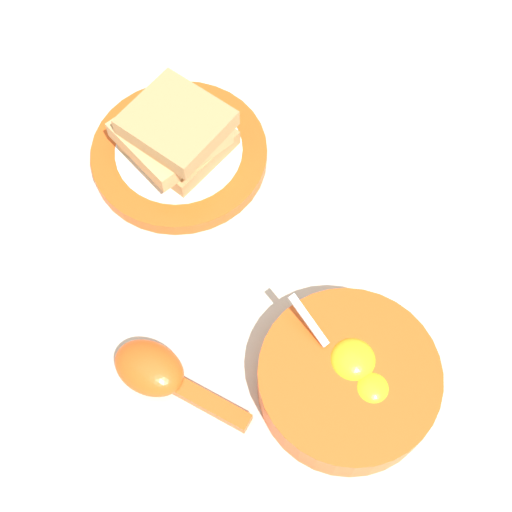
{
  "coord_description": "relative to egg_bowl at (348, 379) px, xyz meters",
  "views": [
    {
      "loc": [
        0.18,
        -0.14,
        0.65
      ],
      "look_at": [
        -0.04,
        0.08,
        0.02
      ],
      "focal_mm": 50.0,
      "sensor_mm": 36.0,
      "label": 1
    }
  ],
  "objects": [
    {
      "name": "ground_plane",
      "position": [
        -0.11,
        -0.05,
        -0.02
      ],
      "size": [
        3.0,
        3.0,
        0.0
      ],
      "primitive_type": "plane",
      "color": "beige"
    },
    {
      "name": "egg_bowl",
      "position": [
        0.0,
        0.0,
        0.0
      ],
      "size": [
        0.16,
        0.16,
        0.07
      ],
      "color": "#DB5119",
      "rests_on": "ground_plane"
    },
    {
      "name": "toast_sandwich",
      "position": [
        -0.3,
        0.06,
        0.02
      ],
      "size": [
        0.11,
        0.11,
        0.06
      ],
      "color": "tan",
      "rests_on": "toast_plate"
    },
    {
      "name": "toast_plate",
      "position": [
        -0.3,
        0.06,
        -0.01
      ],
      "size": [
        0.19,
        0.19,
        0.02
      ],
      "color": "#DB5119",
      "rests_on": "ground_plane"
    },
    {
      "name": "soup_spoon",
      "position": [
        -0.13,
        -0.12,
        -0.01
      ],
      "size": [
        0.14,
        0.07,
        0.03
      ],
      "color": "#DB5119",
      "rests_on": "ground_plane"
    }
  ]
}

